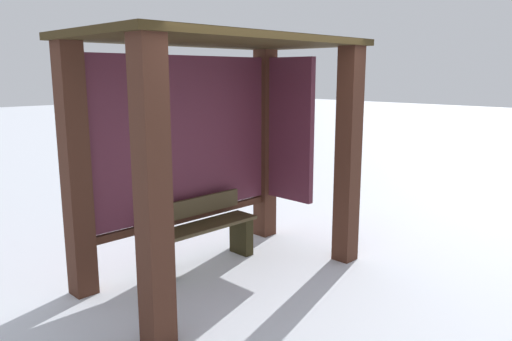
{
  "coord_description": "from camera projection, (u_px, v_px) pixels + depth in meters",
  "views": [
    {
      "loc": [
        -3.32,
        -3.79,
        2.15
      ],
      "look_at": [
        0.36,
        -0.11,
        1.12
      ],
      "focal_mm": 34.65,
      "sensor_mm": 36.0,
      "label": 1
    }
  ],
  "objects": [
    {
      "name": "bench_left_inside",
      "position": [
        202.0,
        234.0,
        5.54
      ],
      "size": [
        1.35,
        0.35,
        0.77
      ],
      "color": "#443721",
      "rests_on": "ground"
    },
    {
      "name": "ground_plane",
      "position": [
        225.0,
        275.0,
        5.35
      ],
      "size": [
        60.0,
        60.0,
        0.0
      ],
      "primitive_type": "plane",
      "color": "white"
    },
    {
      "name": "bus_shelter",
      "position": [
        218.0,
        123.0,
        5.25
      ],
      "size": [
        2.92,
        1.64,
        2.5
      ],
      "color": "#422318",
      "rests_on": "ground"
    }
  ]
}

